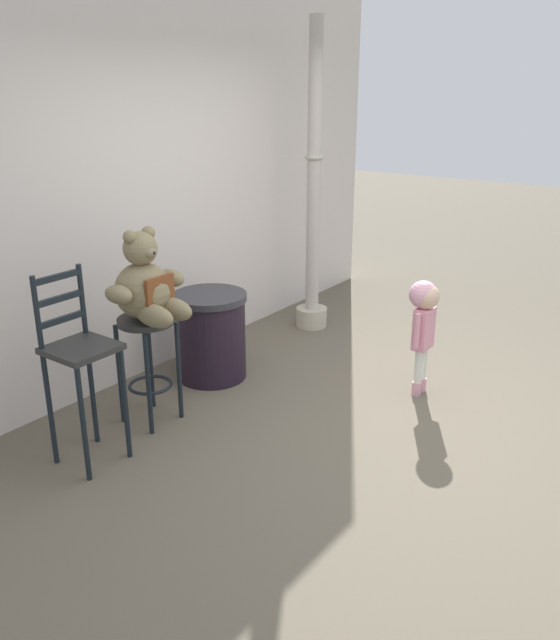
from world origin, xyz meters
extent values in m
plane|color=brown|center=(0.00, 0.00, 0.00)|extent=(24.00, 24.00, 0.00)
cube|color=beige|center=(0.00, 2.17, 1.63)|extent=(6.00, 0.30, 3.27)
cylinder|color=#272826|center=(-0.80, 1.38, 0.72)|extent=(0.37, 0.37, 0.04)
cylinder|color=black|center=(-0.94, 1.24, 0.35)|extent=(0.03, 0.03, 0.70)
cylinder|color=black|center=(-0.66, 1.24, 0.35)|extent=(0.03, 0.03, 0.70)
cylinder|color=black|center=(-0.94, 1.52, 0.35)|extent=(0.03, 0.03, 0.70)
cylinder|color=black|center=(-0.66, 1.52, 0.35)|extent=(0.03, 0.03, 0.70)
torus|color=black|center=(-0.80, 1.38, 0.26)|extent=(0.30, 0.30, 0.02)
sphere|color=#7A6E4D|center=(-0.80, 1.38, 0.93)|extent=(0.37, 0.37, 0.37)
cube|color=brown|center=(-0.80, 1.22, 0.94)|extent=(0.23, 0.03, 0.22)
sphere|color=#7A6E4D|center=(-0.80, 1.38, 1.21)|extent=(0.22, 0.22, 0.22)
ellipsoid|color=#766852|center=(-0.80, 1.28, 1.19)|extent=(0.09, 0.07, 0.06)
sphere|color=black|center=(-0.80, 1.26, 1.20)|extent=(0.03, 0.03, 0.03)
sphere|color=#7A6E4D|center=(-0.88, 1.38, 1.29)|extent=(0.09, 0.09, 0.09)
sphere|color=#7A6E4D|center=(-0.73, 1.38, 1.29)|extent=(0.09, 0.09, 0.09)
ellipsoid|color=#7A6E4D|center=(-1.03, 1.35, 0.97)|extent=(0.13, 0.21, 0.12)
ellipsoid|color=#7A6E4D|center=(-0.58, 1.35, 0.97)|extent=(0.13, 0.21, 0.12)
ellipsoid|color=#7A6E4D|center=(-0.89, 1.20, 0.82)|extent=(0.13, 0.32, 0.15)
ellipsoid|color=#7A6E4D|center=(-0.72, 1.20, 0.82)|extent=(0.13, 0.32, 0.15)
cylinder|color=pink|center=(0.62, 0.07, 0.05)|extent=(0.07, 0.07, 0.10)
cylinder|color=silver|center=(0.62, 0.07, 0.23)|extent=(0.05, 0.05, 0.26)
cylinder|color=pink|center=(0.71, 0.07, 0.05)|extent=(0.07, 0.07, 0.10)
cylinder|color=silver|center=(0.71, 0.07, 0.23)|extent=(0.05, 0.05, 0.26)
cube|color=pink|center=(0.66, 0.07, 0.51)|extent=(0.18, 0.10, 0.31)
cylinder|color=pink|center=(0.55, 0.07, 0.53)|extent=(0.04, 0.04, 0.26)
cylinder|color=pink|center=(0.78, 0.07, 0.53)|extent=(0.04, 0.04, 0.26)
sphere|color=#D8B293|center=(0.66, 0.07, 0.76)|extent=(0.19, 0.19, 0.19)
sphere|color=#DA9BAF|center=(0.66, 0.09, 0.77)|extent=(0.20, 0.20, 0.20)
cylinder|color=black|center=(-0.03, 1.51, 0.32)|extent=(0.54, 0.54, 0.63)
cylinder|color=#2D2D33|center=(-0.03, 1.51, 0.66)|extent=(0.57, 0.57, 0.05)
cylinder|color=#B3AC95|center=(1.38, 1.51, 0.09)|extent=(0.29, 0.29, 0.18)
cylinder|color=#B3ABA2|center=(1.38, 1.51, 1.45)|extent=(0.12, 0.12, 2.54)
torus|color=#ADA89E|center=(1.38, 1.51, 1.58)|extent=(0.17, 0.17, 0.04)
cube|color=#272826|center=(-1.38, 1.29, 0.74)|extent=(0.36, 0.36, 0.03)
cylinder|color=black|center=(-1.53, 1.14, 0.36)|extent=(0.03, 0.03, 0.72)
cylinder|color=black|center=(-1.22, 1.14, 0.36)|extent=(0.03, 0.03, 0.72)
cylinder|color=black|center=(-1.53, 1.45, 0.36)|extent=(0.03, 0.03, 0.72)
cylinder|color=black|center=(-1.22, 1.45, 0.36)|extent=(0.03, 0.03, 0.72)
cylinder|color=black|center=(-1.53, 1.45, 0.97)|extent=(0.03, 0.03, 0.43)
cylinder|color=black|center=(-1.22, 1.45, 0.97)|extent=(0.03, 0.03, 0.43)
cube|color=black|center=(-1.38, 1.45, 0.89)|extent=(0.31, 0.02, 0.04)
cube|color=black|center=(-1.38, 1.45, 1.01)|extent=(0.31, 0.02, 0.04)
cube|color=black|center=(-1.38, 1.45, 1.14)|extent=(0.31, 0.02, 0.04)
camera|label=1|loc=(-3.52, -1.70, 2.19)|focal=36.62mm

